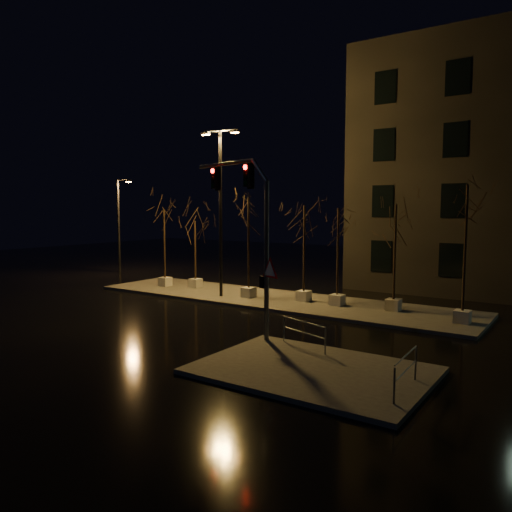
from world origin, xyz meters
The scene contains 15 objects.
ground centered at (0.00, 0.00, 0.00)m, with size 90.00×90.00×0.00m, color black.
median centered at (0.00, 6.00, 0.07)m, with size 22.00×5.00×0.15m, color #42403B.
sidewalk_corner centered at (7.50, -3.50, 0.07)m, with size 7.00×5.00×0.15m, color #42403B.
tree_0 centered at (-7.92, 5.78, 3.93)m, with size 1.80×1.80×4.99m.
tree_1 centered at (-5.94, 6.45, 3.38)m, with size 1.80×1.80×4.25m.
tree_2 centered at (-1.21, 5.48, 4.48)m, with size 1.80×1.80×5.71m.
tree_3 centered at (1.86, 6.22, 4.11)m, with size 1.80×1.80×5.22m.
tree_4 centered at (3.84, 6.15, 4.01)m, with size 1.80×1.80×5.09m.
tree_5 centered at (6.64, 6.52, 4.14)m, with size 1.80×1.80×5.26m.
tree_6 centered at (10.00, 5.57, 4.76)m, with size 1.80×1.80×6.08m.
traffic_signal_mast centered at (3.45, -1.14, 4.63)m, with size 5.29×1.96×6.82m.
streetlight_main centered at (-2.73, 4.94, 5.47)m, with size 2.30×0.61×9.22m.
streetlight_far centered at (-16.51, 9.57, 4.03)m, with size 1.44×0.38×7.33m.
guard_rail_a centered at (6.16, -1.63, 0.77)m, with size 2.10×0.74×0.95m.
guard_rail_b centered at (10.50, -3.83, 0.81)m, with size 0.14×2.15×1.02m.
Camera 1 is at (14.51, -16.95, 5.11)m, focal length 35.00 mm.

